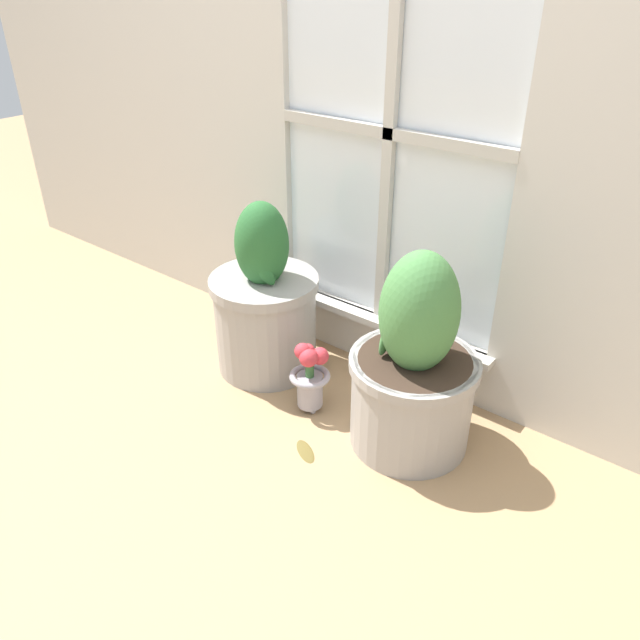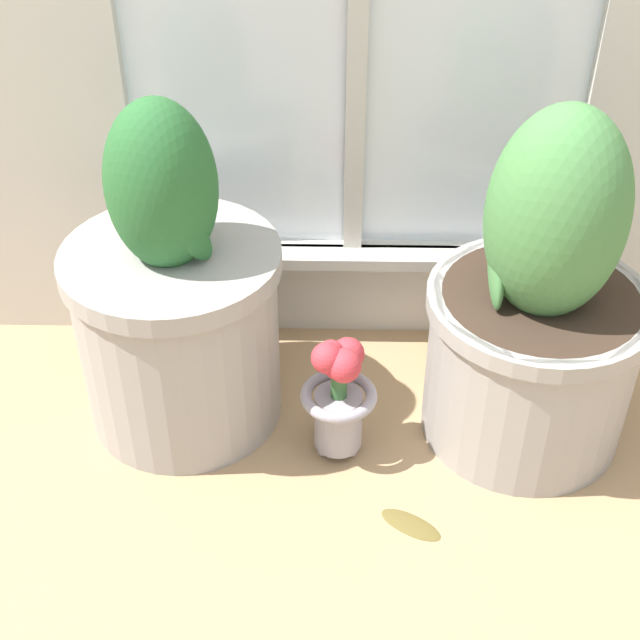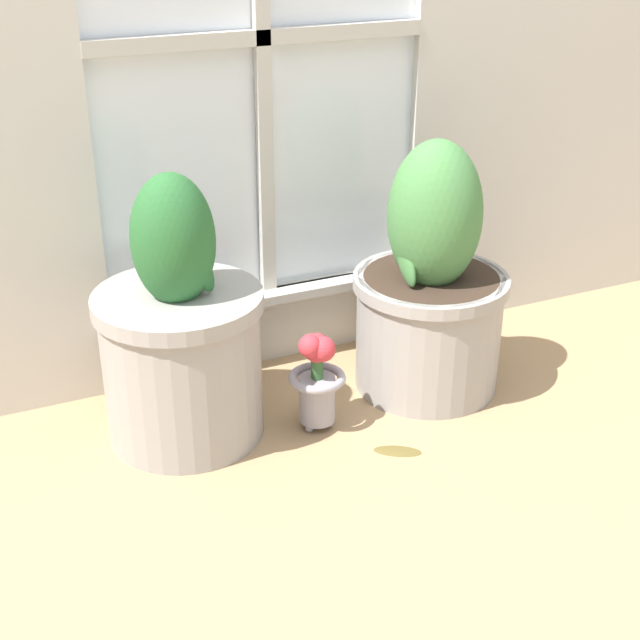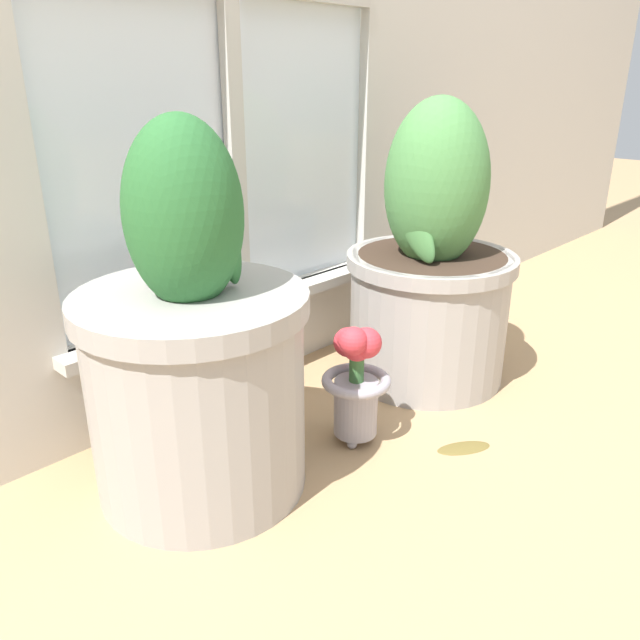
# 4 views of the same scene
# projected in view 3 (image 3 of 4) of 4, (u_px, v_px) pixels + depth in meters

# --- Properties ---
(ground_plane) EXTENTS (10.00, 10.00, 0.00)m
(ground_plane) POSITION_uv_depth(u_px,v_px,m) (363.00, 466.00, 1.98)
(ground_plane) COLOR tan
(potted_plant_left) EXTENTS (0.38, 0.38, 0.63)m
(potted_plant_left) POSITION_uv_depth(u_px,v_px,m) (181.00, 340.00, 2.00)
(potted_plant_left) COLOR #9E9993
(potted_plant_left) RESTS_ON ground_plane
(potted_plant_right) EXTENTS (0.38, 0.38, 0.64)m
(potted_plant_right) POSITION_uv_depth(u_px,v_px,m) (430.00, 294.00, 2.20)
(potted_plant_right) COLOR #9E9993
(potted_plant_right) RESTS_ON ground_plane
(flower_vase) EXTENTS (0.13, 0.13, 0.25)m
(flower_vase) POSITION_uv_depth(u_px,v_px,m) (317.00, 374.00, 2.06)
(flower_vase) COLOR #99939E
(flower_vase) RESTS_ON ground_plane
(fallen_leaf) EXTENTS (0.12, 0.10, 0.01)m
(fallen_leaf) POSITION_uv_depth(u_px,v_px,m) (398.00, 450.00, 2.03)
(fallen_leaf) COLOR brown
(fallen_leaf) RESTS_ON ground_plane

